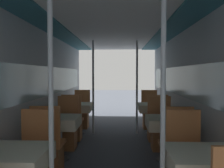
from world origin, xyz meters
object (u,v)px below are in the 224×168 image
support_pole_right_0 (163,109)px  chair_right_near_2 (156,127)px  support_pole_left_2 (93,87)px  support_pole_right_2 (137,87)px  support_pole_left_0 (51,109)px  chair_left_far_1 (67,133)px  dining_table_left_0 (12,162)px  dining_table_left_2 (78,108)px  chair_right_near_1 (175,154)px  dining_table_right_2 (153,109)px  chair_left_near_1 (49,153)px  chair_left_far_2 (82,117)px  chair_right_far_2 (150,117)px  dining_table_left_1 (59,124)px  dining_table_right_0 (204,164)px  dining_table_right_1 (167,124)px  chair_left_near_2 (73,126)px  chair_right_far_1 (161,134)px

support_pole_right_0 → chair_right_near_2: support_pole_right_0 is taller
support_pole_left_2 → support_pole_right_2: size_ratio=1.00×
support_pole_left_0 → chair_left_far_1: (-0.38, 2.40, -0.81)m
dining_table_left_0 → dining_table_left_2: (0.00, 3.60, 0.00)m
chair_right_near_1 → dining_table_right_2: size_ratio=1.39×
chair_left_near_1 → support_pole_left_2: bearing=81.1°
chair_left_far_2 → support_pole_right_2: (1.41, -0.60, 0.81)m
chair_left_near_1 → dining_table_right_2: size_ratio=1.39×
chair_left_far_2 → chair_right_far_2: size_ratio=1.00×
support_pole_left_0 → dining_table_left_1: bearing=101.8°
chair_left_far_2 → dining_table_right_0: size_ratio=1.39×
support_pole_left_0 → dining_table_right_1: 2.35m
chair_left_far_1 → dining_table_right_2: size_ratio=1.39×
chair_left_near_2 → chair_right_far_1: same height
dining_table_left_1 → chair_left_near_1: (0.00, -0.60, -0.30)m
dining_table_left_2 → dining_table_right_2: 1.79m
chair_left_far_1 → chair_left_near_2: (-0.00, 0.60, 0.00)m
support_pole_left_2 → chair_right_near_2: 1.74m
dining_table_left_2 → chair_left_near_2: chair_left_near_2 is taller
support_pole_left_0 → dining_table_left_1: (-0.38, 1.80, -0.51)m
chair_right_far_1 → dining_table_right_0: bearing=90.0°
chair_left_near_1 → dining_table_right_0: chair_left_near_1 is taller
support_pole_right_0 → chair_right_near_1: (0.38, 1.20, -0.81)m
chair_left_far_2 → chair_right_near_1: bearing=120.8°
chair_left_near_1 → chair_right_near_1: size_ratio=1.00×
dining_table_left_2 → chair_right_near_1: (1.79, -2.40, -0.30)m
dining_table_right_2 → chair_right_far_2: size_ratio=0.72×
dining_table_left_0 → chair_right_near_2: (1.79, 3.00, -0.30)m
dining_table_right_0 → support_pole_right_0: support_pole_right_0 is taller
chair_left_near_1 → chair_right_far_2: same height
chair_right_far_1 → chair_right_near_2: 0.60m
chair_left_near_2 → support_pole_right_2: (1.41, 0.60, 0.81)m
chair_left_near_1 → chair_right_far_2: (1.79, 3.00, 0.00)m
dining_table_left_1 → dining_table_right_0: same height
support_pole_right_0 → dining_table_right_1: (0.38, 1.80, -0.51)m
support_pole_right_0 → chair_right_far_1: support_pole_right_0 is taller
dining_table_left_2 → chair_left_near_2: 0.67m
chair_left_near_2 → chair_right_near_2: size_ratio=1.00×
chair_right_near_2 → support_pole_right_2: size_ratio=0.45×
dining_table_right_1 → chair_right_near_1: bearing=-90.0°
dining_table_left_1 → support_pole_right_2: bearing=51.9°
chair_left_near_2 → chair_right_far_2: size_ratio=1.00×
dining_table_left_1 → dining_table_right_2: 2.54m
dining_table_right_0 → chair_right_far_2: size_ratio=0.72×
support_pole_right_0 → chair_right_far_1: (0.38, 2.40, -0.81)m
dining_table_left_0 → chair_left_near_1: chair_left_near_1 is taller
support_pole_left_0 → dining_table_left_2: 3.66m
support_pole_left_2 → dining_table_right_0: size_ratio=3.09×
support_pole_left_2 → dining_table_right_1: support_pole_left_2 is taller
chair_left_far_1 → dining_table_left_2: chair_left_far_1 is taller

